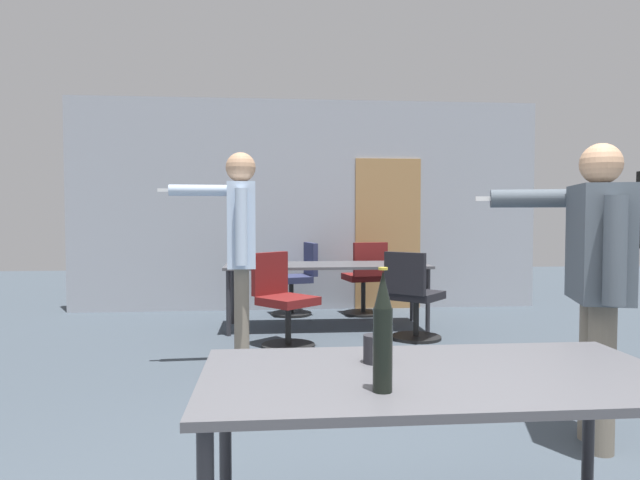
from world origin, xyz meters
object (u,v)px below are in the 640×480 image
(person_right_polo, at_px, (239,238))
(office_chair_near_pushed, at_px, (413,299))
(beer_bottle, at_px, (383,333))
(office_chair_far_right, at_px, (297,281))
(person_center_tall, at_px, (596,266))
(office_chair_side_rolled, at_px, (365,281))
(drink_cup, at_px, (375,349))
(office_chair_far_left, at_px, (283,303))

(person_right_polo, distance_m, office_chair_near_pushed, 2.12)
(office_chair_near_pushed, relative_size, beer_bottle, 2.31)
(beer_bottle, bearing_deg, office_chair_far_right, 90.04)
(person_center_tall, height_order, beer_bottle, person_center_tall)
(person_right_polo, bearing_deg, office_chair_far_right, -15.70)
(person_center_tall, distance_m, office_chair_near_pushed, 2.79)
(office_chair_side_rolled, bearing_deg, person_right_polo, -130.06)
(person_right_polo, xyz_separation_m, drink_cup, (0.64, -2.51, -0.32))
(beer_bottle, bearing_deg, person_center_tall, 40.40)
(person_center_tall, bearing_deg, drink_cup, 138.95)
(office_chair_near_pushed, bearing_deg, person_center_tall, -42.12)
(person_center_tall, bearing_deg, office_chair_far_right, 35.32)
(office_chair_far_right, bearing_deg, person_right_polo, 154.40)
(person_right_polo, bearing_deg, person_center_tall, -132.05)
(person_center_tall, distance_m, beer_bottle, 1.89)
(person_center_tall, xyz_separation_m, office_chair_side_rolled, (-0.57, 4.18, -0.56))
(office_chair_far_left, relative_size, office_chair_near_pushed, 1.00)
(person_right_polo, bearing_deg, office_chair_side_rolled, -33.06)
(office_chair_far_right, distance_m, beer_bottle, 5.56)
(person_center_tall, relative_size, office_chair_far_right, 1.81)
(office_chair_side_rolled, bearing_deg, person_center_tall, -92.44)
(drink_cup, bearing_deg, person_right_polo, 104.24)
(person_right_polo, bearing_deg, office_chair_near_pushed, -60.92)
(person_center_tall, bearing_deg, person_right_polo, 68.05)
(drink_cup, bearing_deg, person_center_tall, 32.07)
(office_chair_far_right, bearing_deg, beer_bottle, 166.90)
(office_chair_side_rolled, bearing_deg, office_chair_far_left, -134.36)
(office_chair_far_left, height_order, drink_cup, office_chair_far_left)
(office_chair_side_rolled, relative_size, drink_cup, 8.91)
(person_center_tall, xyz_separation_m, office_chair_far_right, (-1.44, 4.31, -0.57))
(person_center_tall, bearing_deg, office_chair_side_rolled, 24.66)
(person_right_polo, relative_size, person_center_tall, 1.06)
(office_chair_side_rolled, height_order, drink_cup, office_chair_side_rolled)
(office_chair_near_pushed, distance_m, beer_bottle, 4.11)
(person_right_polo, relative_size, drink_cup, 16.89)
(office_chair_side_rolled, relative_size, office_chair_near_pushed, 1.03)
(office_chair_near_pushed, bearing_deg, beer_bottle, -64.75)
(office_chair_side_rolled, relative_size, beer_bottle, 2.39)
(office_chair_near_pushed, relative_size, drink_cup, 8.64)
(office_chair_far_right, bearing_deg, drink_cup, 167.35)
(beer_bottle, bearing_deg, person_right_polo, 101.79)
(person_center_tall, bearing_deg, office_chair_near_pushed, 23.79)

